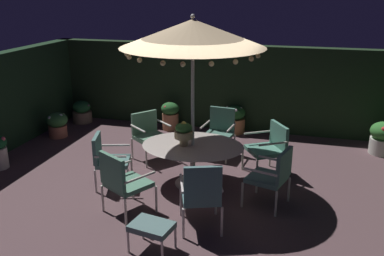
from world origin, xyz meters
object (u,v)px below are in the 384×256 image
at_px(patio_dining_table, 193,152).
at_px(patio_chair_southwest, 107,157).
at_px(potted_plant_back_left, 383,137).
at_px(potted_plant_right_near, 57,124).
at_px(patio_chair_north, 201,192).
at_px(patio_chair_east, 270,145).
at_px(patio_chair_northeast, 273,174).
at_px(patio_chair_west, 122,180).
at_px(patio_chair_southeast, 220,130).
at_px(potted_plant_back_center, 235,119).
at_px(ottoman_footrest, 152,228).
at_px(patio_umbrella, 193,34).
at_px(potted_plant_left_far, 170,115).
at_px(patio_chair_south, 149,132).
at_px(potted_plant_right_far, 82,112).
at_px(centerpiece_planter, 184,132).

distance_m(patio_dining_table, patio_chair_southwest, 1.45).
distance_m(potted_plant_back_left, potted_plant_right_near, 7.05).
xyz_separation_m(patio_chair_north, patio_chair_east, (0.73, 2.15, -0.04)).
bearing_deg(patio_chair_northeast, potted_plant_back_left, 54.54).
bearing_deg(patio_chair_west, patio_chair_southeast, 71.61).
relative_size(patio_chair_west, potted_plant_back_center, 1.54).
height_order(ottoman_footrest, potted_plant_right_near, potted_plant_right_near).
height_order(patio_umbrella, potted_plant_left_far, patio_umbrella).
relative_size(patio_chair_east, potted_plant_back_center, 1.45).
xyz_separation_m(patio_chair_southeast, patio_chair_south, (-1.31, -0.55, 0.01)).
bearing_deg(patio_chair_southwest, patio_chair_east, 24.54).
height_order(patio_chair_south, patio_chair_west, patio_chair_west).
bearing_deg(ottoman_footrest, patio_chair_northeast, 48.93).
relative_size(patio_chair_west, ottoman_footrest, 1.69).
xyz_separation_m(patio_chair_north, ottoman_footrest, (-0.50, -0.64, -0.26)).
xyz_separation_m(patio_chair_northeast, ottoman_footrest, (-1.39, -1.60, -0.21)).
relative_size(patio_chair_northeast, patio_chair_west, 0.95).
height_order(patio_dining_table, ottoman_footrest, patio_dining_table).
bearing_deg(patio_dining_table, patio_chair_north, -70.19).
relative_size(patio_chair_south, potted_plant_left_far, 1.39).
height_order(patio_chair_southwest, patio_chair_west, patio_chair_west).
relative_size(potted_plant_back_center, potted_plant_right_near, 1.15).
distance_m(potted_plant_back_center, potted_plant_right_near, 4.08).
bearing_deg(potted_plant_right_near, ottoman_footrest, -44.62).
height_order(patio_chair_south, potted_plant_right_far, patio_chair_south).
bearing_deg(centerpiece_planter, potted_plant_back_left, 34.90).
relative_size(potted_plant_right_far, potted_plant_left_far, 0.83).
bearing_deg(patio_chair_southeast, potted_plant_back_center, 87.39).
bearing_deg(centerpiece_planter, potted_plant_back_center, 82.90).
relative_size(centerpiece_planter, patio_chair_southeast, 0.44).
bearing_deg(centerpiece_planter, ottoman_footrest, -86.05).
distance_m(patio_umbrella, patio_chair_northeast, 2.50).
distance_m(patio_chair_west, potted_plant_right_far, 4.88).
bearing_deg(patio_chair_east, centerpiece_planter, -148.34).
height_order(patio_umbrella, patio_chair_north, patio_umbrella).
distance_m(patio_chair_west, potted_plant_back_center, 4.28).
height_order(patio_umbrella, potted_plant_back_left, patio_umbrella).
distance_m(patio_chair_southeast, patio_chair_south, 1.42).
relative_size(patio_chair_east, patio_chair_west, 0.94).
bearing_deg(potted_plant_left_far, potted_plant_right_far, -178.55).
distance_m(patio_chair_east, potted_plant_back_center, 2.37).
height_order(patio_chair_southwest, potted_plant_right_near, patio_chair_southwest).
height_order(patio_chair_southeast, patio_chair_south, patio_chair_southeast).
bearing_deg(patio_chair_south, patio_chair_southeast, 22.87).
bearing_deg(patio_dining_table, patio_umbrella, -152.85).
distance_m(centerpiece_planter, potted_plant_back_left, 4.34).
distance_m(patio_chair_south, potted_plant_right_near, 2.57).
relative_size(centerpiece_planter, patio_chair_south, 0.46).
bearing_deg(patio_dining_table, patio_chair_southwest, -162.92).
height_order(centerpiece_planter, patio_chair_northeast, centerpiece_planter).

